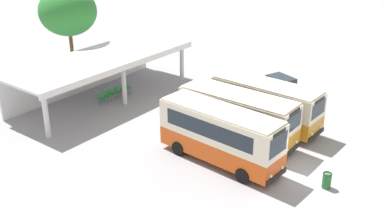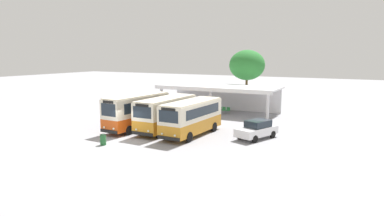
# 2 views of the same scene
# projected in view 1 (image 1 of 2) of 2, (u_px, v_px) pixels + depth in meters

# --- Properties ---
(ground_plane) EXTENTS (180.00, 180.00, 0.00)m
(ground_plane) POSITION_uv_depth(u_px,v_px,m) (302.00, 174.00, 26.32)
(ground_plane) COLOR #939399
(city_bus_nearest_orange) EXTENTS (2.60, 7.95, 3.42)m
(city_bus_nearest_orange) POSITION_uv_depth(u_px,v_px,m) (220.00, 133.00, 26.86)
(city_bus_nearest_orange) COLOR black
(city_bus_nearest_orange) RESTS_ON ground
(city_bus_second_in_row) EXTENTS (2.50, 7.89, 3.24)m
(city_bus_second_in_row) POSITION_uv_depth(u_px,v_px,m) (238.00, 115.00, 29.44)
(city_bus_second_in_row) COLOR black
(city_bus_second_in_row) RESTS_ON ground
(city_bus_middle_cream) EXTENTS (2.62, 7.79, 3.17)m
(city_bus_middle_cream) POSITION_uv_depth(u_px,v_px,m) (266.00, 103.00, 31.41)
(city_bus_middle_cream) COLOR black
(city_bus_middle_cream) RESTS_ON ground
(parked_car_flank) EXTENTS (3.07, 4.43, 1.62)m
(parked_car_flank) POSITION_uv_depth(u_px,v_px,m) (282.00, 87.00, 36.79)
(parked_car_flank) COLOR black
(parked_car_flank) RESTS_ON ground
(terminal_canopy) EXTENTS (15.51, 5.66, 3.40)m
(terminal_canopy) POSITION_uv_depth(u_px,v_px,m) (96.00, 64.00, 36.31)
(terminal_canopy) COLOR silver
(terminal_canopy) RESTS_ON ground
(waiting_chair_end_by_column) EXTENTS (0.46, 0.46, 0.86)m
(waiting_chair_end_by_column) POSITION_uv_depth(u_px,v_px,m) (101.00, 98.00, 35.51)
(waiting_chair_end_by_column) COLOR slate
(waiting_chair_end_by_column) RESTS_ON ground
(waiting_chair_second_from_end) EXTENTS (0.46, 0.46, 0.86)m
(waiting_chair_second_from_end) POSITION_uv_depth(u_px,v_px,m) (107.00, 95.00, 35.92)
(waiting_chair_second_from_end) COLOR slate
(waiting_chair_second_from_end) RESTS_ON ground
(waiting_chair_middle_seat) EXTENTS (0.46, 0.46, 0.86)m
(waiting_chair_middle_seat) POSITION_uv_depth(u_px,v_px,m) (111.00, 93.00, 36.39)
(waiting_chair_middle_seat) COLOR slate
(waiting_chair_middle_seat) RESTS_ON ground
(waiting_chair_fourth_seat) EXTENTS (0.46, 0.46, 0.86)m
(waiting_chair_fourth_seat) POSITION_uv_depth(u_px,v_px,m) (117.00, 91.00, 36.77)
(waiting_chair_fourth_seat) COLOR slate
(waiting_chair_fourth_seat) RESTS_ON ground
(waiting_chair_fifth_seat) EXTENTS (0.46, 0.46, 0.86)m
(waiting_chair_fifth_seat) POSITION_uv_depth(u_px,v_px,m) (122.00, 89.00, 37.17)
(waiting_chair_fifth_seat) COLOR slate
(waiting_chair_fifth_seat) RESTS_ON ground
(waiting_chair_far_end_seat) EXTENTS (0.46, 0.46, 0.86)m
(waiting_chair_far_end_seat) POSITION_uv_depth(u_px,v_px,m) (127.00, 87.00, 37.60)
(waiting_chair_far_end_seat) COLOR slate
(waiting_chair_far_end_seat) RESTS_ON ground
(roadside_tree_behind_canopy) EXTENTS (4.91, 4.91, 7.97)m
(roadside_tree_behind_canopy) POSITION_uv_depth(u_px,v_px,m) (68.00, 11.00, 39.18)
(roadside_tree_behind_canopy) COLOR brown
(roadside_tree_behind_canopy) RESTS_ON ground
(litter_bin_apron) EXTENTS (0.49, 0.49, 0.90)m
(litter_bin_apron) POSITION_uv_depth(u_px,v_px,m) (327.00, 180.00, 24.86)
(litter_bin_apron) COLOR #266633
(litter_bin_apron) RESTS_ON ground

